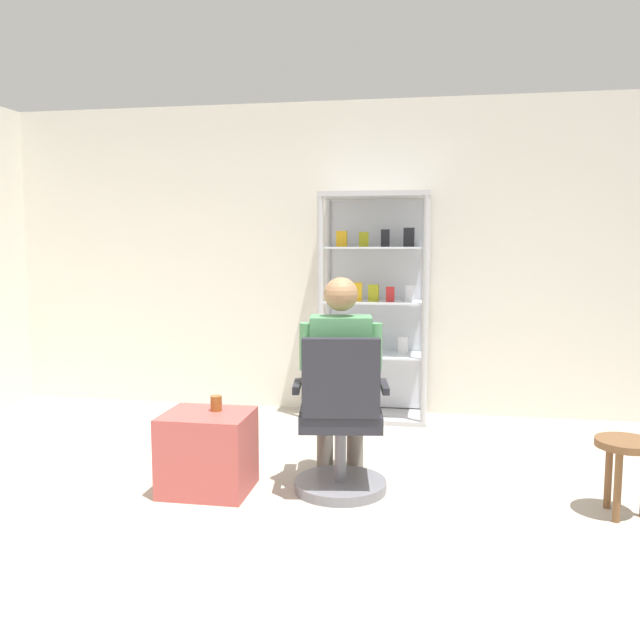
% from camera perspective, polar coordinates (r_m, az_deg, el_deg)
% --- Properties ---
extents(ground_plane, '(7.20, 7.20, 0.00)m').
position_cam_1_polar(ground_plane, '(3.28, -7.44, -20.34)').
color(ground_plane, '#B2A899').
extents(back_wall, '(6.00, 0.10, 2.70)m').
position_cam_1_polar(back_wall, '(5.86, 1.10, 5.32)').
color(back_wall, silver).
rests_on(back_wall, ground).
extents(display_cabinet_main, '(0.90, 0.45, 1.90)m').
position_cam_1_polar(display_cabinet_main, '(5.60, 4.77, 1.30)').
color(display_cabinet_main, '#B7B7BC').
rests_on(display_cabinet_main, ground).
extents(office_chair, '(0.60, 0.56, 0.96)m').
position_cam_1_polar(office_chair, '(3.94, 1.79, -9.43)').
color(office_chair, slate).
rests_on(office_chair, ground).
extents(seated_shopkeeper, '(0.53, 0.60, 1.29)m').
position_cam_1_polar(seated_shopkeeper, '(4.03, 1.79, -4.43)').
color(seated_shopkeeper, slate).
rests_on(seated_shopkeeper, ground).
extents(storage_crate, '(0.52, 0.44, 0.48)m').
position_cam_1_polar(storage_crate, '(4.09, -9.70, -11.19)').
color(storage_crate, '#B24C47').
rests_on(storage_crate, ground).
extents(tea_glass, '(0.07, 0.07, 0.09)m').
position_cam_1_polar(tea_glass, '(4.05, -8.98, -7.14)').
color(tea_glass, brown).
rests_on(tea_glass, storage_crate).
extents(wooden_stool, '(0.32, 0.32, 0.43)m').
position_cam_1_polar(wooden_stool, '(4.01, 24.89, -10.58)').
color(wooden_stool, brown).
rests_on(wooden_stool, ground).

